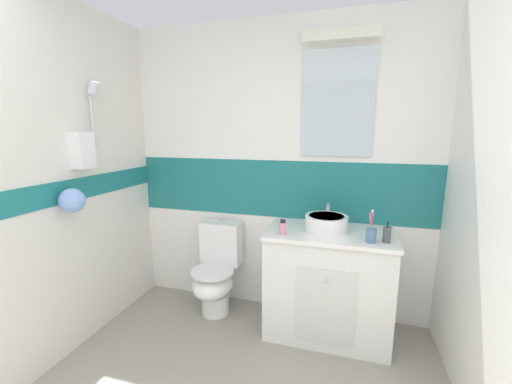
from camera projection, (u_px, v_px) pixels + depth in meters
wall_back_tiled at (279, 170)px, 2.76m from camera, size 3.20×0.20×2.50m
wall_left_shower_alcove at (23, 188)px, 1.96m from camera, size 0.29×3.48×2.50m
vanity_cabinet at (328, 282)px, 2.48m from camera, size 0.95×0.57×0.85m
sink_basin at (326, 223)px, 2.40m from camera, size 0.32×0.37×0.18m
toilet at (216, 272)px, 2.79m from camera, size 0.37×0.50×0.81m
toothbrush_cup at (371, 234)px, 2.15m from camera, size 0.07×0.07×0.23m
soap_dispenser at (387, 234)px, 2.15m from camera, size 0.05×0.05×0.15m
lotion_bottle_short at (283, 228)px, 2.31m from camera, size 0.06×0.06×0.11m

